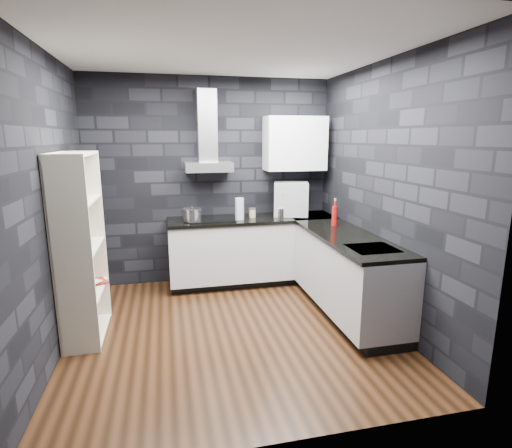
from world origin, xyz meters
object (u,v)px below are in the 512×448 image
object	(u,v)px
glass_vase	(240,209)
appliance_garage	(291,199)
utensil_crock	(281,213)
storage_jar	(252,213)
pot	(192,215)
bookshelf	(81,248)
red_bottle	(335,216)
fruit_bowl	(77,248)

from	to	relation	value
glass_vase	appliance_garage	xyz separation A→B (m)	(0.72, 0.11, 0.09)
utensil_crock	storage_jar	bearing A→B (deg)	164.60
storage_jar	utensil_crock	distance (m)	0.37
pot	storage_jar	bearing A→B (deg)	6.87
bookshelf	utensil_crock	bearing A→B (deg)	9.80
utensil_crock	red_bottle	bearing A→B (deg)	-51.30
pot	fruit_bowl	bearing A→B (deg)	-134.93
utensil_crock	fruit_bowl	distance (m)	2.54
bookshelf	red_bottle	bearing A→B (deg)	-5.84
utensil_crock	fruit_bowl	world-z (taller)	utensil_crock
utensil_crock	appliance_garage	size ratio (longest dim) A/B	0.28
pot	red_bottle	world-z (taller)	red_bottle
glass_vase	storage_jar	world-z (taller)	glass_vase
fruit_bowl	red_bottle	bearing A→B (deg)	10.52
storage_jar	red_bottle	world-z (taller)	red_bottle
utensil_crock	bookshelf	bearing A→B (deg)	-156.65
bookshelf	fruit_bowl	size ratio (longest dim) A/B	8.94
appliance_garage	fruit_bowl	bearing A→B (deg)	-137.13
bookshelf	appliance_garage	bearing A→B (deg)	10.47
utensil_crock	pot	bearing A→B (deg)	179.81
storage_jar	bookshelf	size ratio (longest dim) A/B	0.06
appliance_garage	pot	bearing A→B (deg)	-159.32
fruit_bowl	utensil_crock	bearing A→B (deg)	26.23
red_bottle	bookshelf	bearing A→B (deg)	-172.29
red_bottle	appliance_garage	bearing A→B (deg)	113.93
red_bottle	storage_jar	bearing A→B (deg)	140.16
glass_vase	storage_jar	bearing A→B (deg)	27.85
glass_vase	appliance_garage	size ratio (longest dim) A/B	0.62
pot	utensil_crock	size ratio (longest dim) A/B	1.90
glass_vase	appliance_garage	world-z (taller)	appliance_garage
glass_vase	fruit_bowl	bearing A→B (deg)	-147.01
pot	utensil_crock	distance (m)	1.15
glass_vase	bookshelf	bearing A→B (deg)	-150.37
pot	utensil_crock	world-z (taller)	pot
pot	appliance_garage	world-z (taller)	appliance_garage
glass_vase	bookshelf	xyz separation A→B (m)	(-1.73, -0.98, -0.14)
fruit_bowl	appliance_garage	bearing A→B (deg)	26.68
appliance_garage	fruit_bowl	size ratio (longest dim) A/B	2.20
storage_jar	utensil_crock	world-z (taller)	utensil_crock
appliance_garage	bookshelf	distance (m)	2.69
bookshelf	fruit_bowl	xyz separation A→B (m)	(0.00, -0.14, 0.04)
glass_vase	appliance_garage	bearing A→B (deg)	8.51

